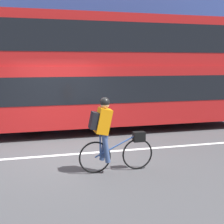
# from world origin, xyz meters

# --- Properties ---
(ground_plane) EXTENTS (80.00, 80.00, 0.00)m
(ground_plane) POSITION_xyz_m (0.00, 0.00, 0.00)
(ground_plane) COLOR #424244
(road_center_line) EXTENTS (50.00, 0.14, 0.01)m
(road_center_line) POSITION_xyz_m (0.00, 0.05, 0.00)
(road_center_line) COLOR silver
(road_center_line) RESTS_ON ground_plane
(sidewalk_curb) EXTENTS (60.00, 2.08, 0.15)m
(sidewalk_curb) POSITION_xyz_m (0.00, 5.96, 0.07)
(sidewalk_curb) COLOR gray
(sidewalk_curb) RESTS_ON ground_plane
(building_facade) EXTENTS (60.00, 0.30, 6.56)m
(building_facade) POSITION_xyz_m (0.00, 7.15, 3.28)
(building_facade) COLOR #33478C
(building_facade) RESTS_ON ground_plane
(bus) EXTENTS (9.41, 2.52, 3.90)m
(bus) POSITION_xyz_m (2.17, 2.90, 2.16)
(bus) COLOR black
(bus) RESTS_ON ground_plane
(cyclist_on_bike) EXTENTS (1.67, 0.32, 1.64)m
(cyclist_on_bike) POSITION_xyz_m (0.77, -1.48, 0.88)
(cyclist_on_bike) COLOR black
(cyclist_on_bike) RESTS_ON ground_plane
(trash_bin) EXTENTS (0.46, 0.46, 0.81)m
(trash_bin) POSITION_xyz_m (5.93, 5.86, 0.55)
(trash_bin) COLOR #262628
(trash_bin) RESTS_ON sidewalk_curb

